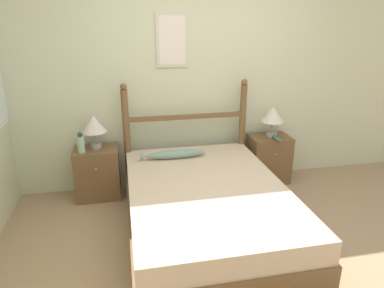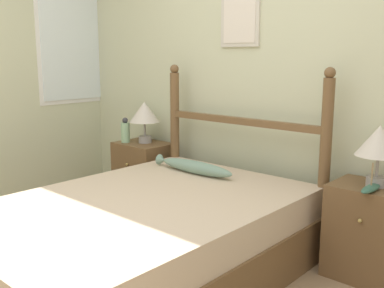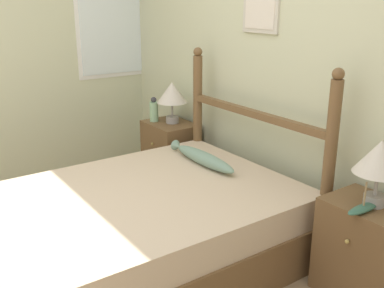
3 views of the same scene
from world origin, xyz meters
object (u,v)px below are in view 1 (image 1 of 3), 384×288
table_lamp_left (94,125)px  nightstand_left (98,173)px  bottle (81,143)px  fish_pillow (174,154)px  model_boat (276,138)px  nightstand_right (268,159)px  table_lamp_right (273,115)px  bed (206,209)px

table_lamp_left → nightstand_left: bearing=-116.9°
table_lamp_left → bottle: bearing=-143.7°
table_lamp_left → fish_pillow: table_lamp_left is taller
model_boat → fish_pillow: (-1.26, -0.14, -0.06)m
nightstand_right → bottle: 2.26m
nightstand_left → fish_pillow: size_ratio=0.82×
fish_pillow → table_lamp_left: bearing=162.0°
bottle → table_lamp_left: bearing=36.3°
nightstand_left → table_lamp_left: (0.01, 0.02, 0.56)m
table_lamp_left → bottle: table_lamp_left is taller
table_lamp_left → bottle: 0.24m
table_lamp_left → model_boat: (2.10, -0.14, -0.25)m
bottle → fish_pillow: bottle is taller
table_lamp_right → bottle: bearing=-177.8°
bottle → nightstand_left: bearing=32.9°
table_lamp_left → fish_pillow: (0.84, -0.27, -0.30)m
table_lamp_right → bed: bearing=-137.8°
bed → table_lamp_left: 1.54m
table_lamp_right → model_boat: table_lamp_right is taller
nightstand_right → fish_pillow: 1.29m
table_lamp_right → fish_pillow: size_ratio=0.52×
bottle → bed: bearing=-36.3°
model_boat → bottle: bearing=179.3°
nightstand_right → table_lamp_left: (-2.07, 0.02, 0.56)m
model_boat → fish_pillow: 1.27m
fish_pillow → nightstand_right: bearing=11.6°
bed → nightstand_left: size_ratio=3.53×
fish_pillow → bed: bearing=-74.5°
nightstand_left → table_lamp_right: table_lamp_right is taller
table_lamp_right → bottle: (-2.23, -0.09, -0.16)m
nightstand_left → fish_pillow: 0.92m
nightstand_right → table_lamp_right: (0.01, -0.00, 0.56)m
bed → nightstand_left: (-1.04, 0.95, 0.05)m
nightstand_right → model_boat: bearing=-79.6°
nightstand_right → table_lamp_left: table_lamp_left is taller
nightstand_right → bottle: size_ratio=2.60×
table_lamp_right → model_boat: bearing=-83.0°
nightstand_right → table_lamp_left: bearing=179.5°
nightstand_right → table_lamp_right: 0.56m
fish_pillow → bottle: bearing=170.4°
nightstand_right → fish_pillow: size_ratio=0.82×
bed → table_lamp_right: bearing=42.2°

